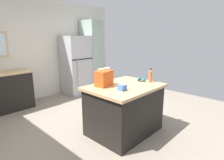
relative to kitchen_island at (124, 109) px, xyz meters
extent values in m
plane|color=gray|center=(-0.13, 0.34, -0.44)|extent=(6.36, 6.36, 0.00)
cube|color=silver|center=(-0.13, 2.99, 0.89)|extent=(5.11, 0.10, 2.66)
cube|color=black|center=(0.00, 0.00, -0.03)|extent=(1.19, 0.89, 0.82)
cube|color=tan|center=(0.00, 0.00, 0.41)|extent=(1.27, 0.97, 0.05)
cube|color=#B7B7BC|center=(0.85, 2.58, 0.42)|extent=(0.74, 0.65, 1.72)
cube|color=black|center=(0.85, 2.25, 0.63)|extent=(0.72, 0.01, 0.02)
cylinder|color=#B7B7BC|center=(0.65, 2.23, 0.25)|extent=(0.02, 0.02, 0.77)
cube|color=#9EB2A8|center=(1.46, 2.58, 0.65)|extent=(0.46, 0.62, 2.18)
cube|color=#DB511E|center=(-0.26, 0.24, 0.56)|extent=(0.31, 0.23, 0.27)
torus|color=white|center=(-0.34, 0.24, 0.74)|extent=(0.11, 0.11, 0.01)
torus|color=white|center=(-0.19, 0.24, 0.74)|extent=(0.11, 0.11, 0.01)
cube|color=#4775B7|center=(-0.25, -0.16, 0.48)|extent=(0.13, 0.11, 0.09)
cylinder|color=#C66633|center=(0.52, -0.19, 0.54)|extent=(0.06, 0.06, 0.21)
cone|color=#C66633|center=(0.52, -0.19, 0.65)|extent=(0.06, 0.06, 0.03)
cylinder|color=black|center=(0.52, -0.19, 0.68)|extent=(0.03, 0.03, 0.02)
torus|color=black|center=(0.48, -0.02, 0.44)|extent=(0.18, 0.18, 0.01)
sphere|color=#19666B|center=(0.47, -0.08, 0.46)|extent=(0.06, 0.06, 0.06)
sphere|color=#19666B|center=(0.50, 0.05, 0.46)|extent=(0.06, 0.06, 0.06)
camera|label=1|loc=(-2.39, -1.96, 1.27)|focal=29.63mm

